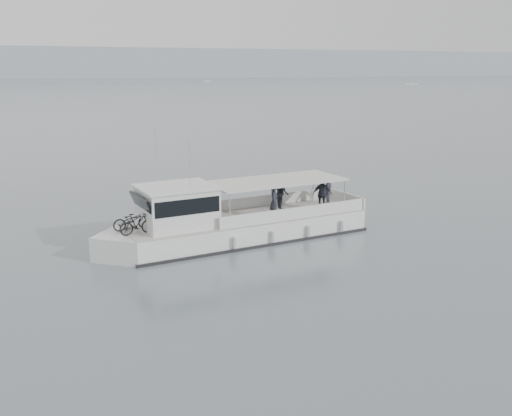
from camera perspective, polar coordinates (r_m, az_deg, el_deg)
name	(u,v)px	position (r m, az deg, el deg)	size (l,w,h in m)	color
ground	(309,214)	(35.00, 5.32, -0.61)	(1400.00, 1400.00, 0.00)	slate
headland	(41,63)	(590.43, -20.66, 13.42)	(1400.00, 90.00, 28.00)	#939EA8
tour_boat	(225,223)	(29.06, -3.13, -1.51)	(14.70, 5.04, 6.11)	white
moored_fleet	(69,94)	(202.85, -18.17, 10.74)	(383.14, 330.57, 9.70)	white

